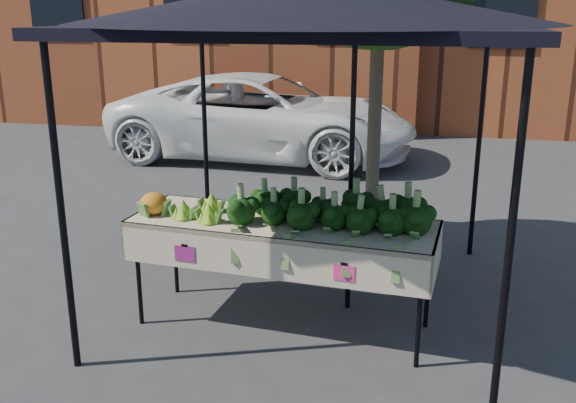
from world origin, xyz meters
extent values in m
plane|color=#313134|center=(0.00, 0.00, 0.00)|extent=(90.00, 90.00, 0.00)
cube|color=beige|center=(0.18, -0.07, 0.45)|extent=(2.46, 1.01, 0.90)
cube|color=#F22D8C|center=(-0.47, -0.48, 0.70)|extent=(0.17, 0.01, 0.12)
cube|color=#EE2D7E|center=(0.77, -0.48, 0.70)|extent=(0.17, 0.01, 0.12)
ellipsoid|color=black|center=(0.54, -0.05, 1.04)|extent=(1.56, 0.59, 0.28)
ellipsoid|color=#93BE28|center=(-0.48, -0.09, 1.01)|extent=(0.45, 0.49, 0.22)
ellipsoid|color=orange|center=(-0.87, -0.12, 1.00)|extent=(0.22, 0.22, 0.19)
imported|color=white|center=(-1.50, 5.83, 2.57)|extent=(1.56, 2.45, 5.15)
camera|label=1|loc=(1.25, -4.72, 2.50)|focal=40.16mm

